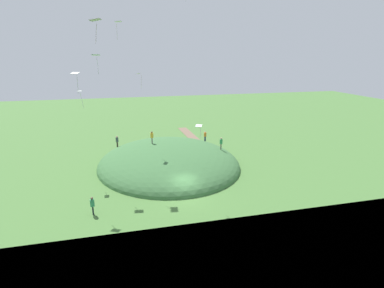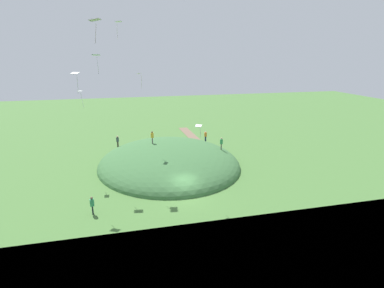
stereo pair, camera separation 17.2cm
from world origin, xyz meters
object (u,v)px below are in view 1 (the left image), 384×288
object	(u,v)px
person_walking_path	(221,142)
person_watching_kites	(205,135)
person_near_shore	(152,136)
kite_8	(118,22)
kite_0	(199,127)
person_with_child	(117,140)
kite_2	(139,75)
kite_1	(95,21)
kite_5	(80,93)
kite_7	(75,75)
person_on_hilltop	(92,203)
kite_3	(96,56)

from	to	relation	value
person_walking_path	person_watching_kites	xyz separation A→B (m)	(5.65, 0.66, -0.38)
person_near_shore	person_watching_kites	world-z (taller)	person_near_shore
person_watching_kites	kite_8	size ratio (longest dim) A/B	0.85
kite_0	person_with_child	bearing A→B (deg)	24.79
person_near_shore	kite_0	distance (m)	14.03
person_with_child	kite_2	distance (m)	11.89
person_watching_kites	kite_2	world-z (taller)	kite_2
person_near_shore	kite_1	bearing A→B (deg)	162.10
person_with_child	kite_5	distance (m)	12.07
person_near_shore	person_walking_path	bearing A→B (deg)	-102.70
person_walking_path	person_with_child	size ratio (longest dim) A/B	1.00
person_watching_kites	kite_7	bearing A→B (deg)	65.70
person_watching_kites	kite_8	world-z (taller)	kite_8
person_near_shore	kite_5	xyz separation A→B (m)	(-4.01, 8.37, 6.62)
kite_5	kite_8	distance (m)	8.91
kite_8	kite_0	bearing A→B (deg)	-142.32
kite_7	kite_5	bearing A→B (deg)	3.70
person_on_hilltop	person_watching_kites	world-z (taller)	person_watching_kites
person_with_child	kite_7	distance (m)	17.57
kite_5	person_with_child	bearing A→B (deg)	-23.79
kite_0	kite_7	xyz separation A→B (m)	(3.45, 11.23, 4.86)
person_on_hilltop	kite_7	distance (m)	12.21
person_watching_kites	kite_0	size ratio (longest dim) A/B	1.29
kite_2	kite_3	xyz separation A→B (m)	(-4.03, 4.72, 2.29)
kite_2	kite_5	bearing A→B (deg)	108.23
person_watching_kites	kite_0	xyz separation A→B (m)	(-16.38, 5.43, 5.35)
person_near_shore	kite_3	xyz separation A→B (m)	(-5.77, 6.19, 10.61)
kite_2	kite_3	bearing A→B (deg)	130.51
person_with_child	person_on_hilltop	world-z (taller)	person_with_child
person_watching_kites	kite_3	distance (m)	21.08
person_walking_path	kite_1	xyz separation A→B (m)	(-13.55, 14.79, 14.06)
kite_7	kite_1	bearing A→B (deg)	-158.04
kite_1	kite_7	xyz separation A→B (m)	(6.27, 2.53, -4.24)
person_on_hilltop	kite_7	size ratio (longest dim) A/B	0.87
kite_3	kite_8	world-z (taller)	kite_8
kite_5	person_watching_kites	bearing A→B (deg)	-66.61
kite_0	kite_3	bearing A→B (deg)	52.35
person_on_hilltop	kite_7	bearing A→B (deg)	10.22
kite_5	kite_7	xyz separation A→B (m)	(-5.57, -0.36, 2.33)
kite_2	kite_3	size ratio (longest dim) A/B	0.92
person_walking_path	kite_1	distance (m)	24.50
person_with_child	kite_2	xyz separation A→B (m)	(-5.95, -3.27, 9.75)
kite_2	kite_5	distance (m)	7.46
person_near_shore	person_on_hilltop	distance (m)	15.69
kite_5	kite_3	bearing A→B (deg)	-128.91
kite_0	kite_7	size ratio (longest dim) A/B	0.62
person_watching_kites	kite_3	bearing A→B (deg)	59.47
kite_3	person_walking_path	bearing A→B (deg)	-77.39
person_walking_path	kite_7	size ratio (longest dim) A/B	0.85
person_with_child	kite_5	bearing A→B (deg)	76.62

